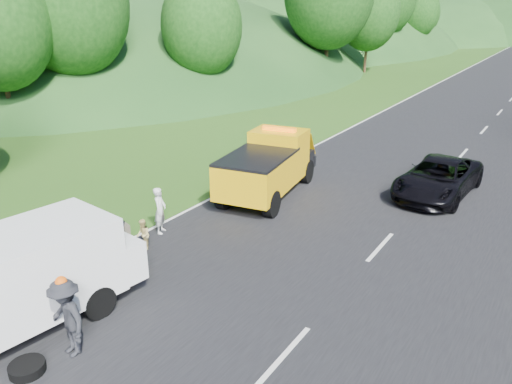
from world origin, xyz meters
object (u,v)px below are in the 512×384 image
Objects in this scene: child at (144,250)px; passing_suv at (436,195)px; spare_tire at (28,373)px; woman at (162,233)px; white_van at (2,284)px; worker at (73,354)px; tow_truck at (269,165)px; suitcase at (126,232)px.

passing_suv is (6.35, 9.58, 0.00)m from child.
woman is at bearing 109.46° from spare_tire.
white_van reaches higher than woman.
child is at bearing 128.23° from worker.
woman is 10.76m from passing_suv.
passing_suv is at bearing 93.35° from child.
spare_tire is at bearing -93.26° from tow_truck.
child is 0.19× the size of passing_suv.
white_van is 1.36× the size of passing_suv.
tow_truck is at bearing -37.17° from woman.
tow_truck is 11.20× the size of suitcase.
white_van is 5.18m from suitcase.
passing_suv is at bearing 22.64° from tow_truck.
child is at bearing -12.19° from suitcase.
passing_suv is at bearing -63.02° from woman.
worker is 0.93m from spare_tire.
passing_suv is at bearing 85.22° from worker.
worker is at bearing -179.48° from woman.
woman reaches higher than passing_suv.
white_van is (-0.29, -10.77, 0.12)m from tow_truck.
child is at bearing 174.43° from woman.
tow_truck is 3.86× the size of woman.
woman is 0.87× the size of worker.
woman is (-1.14, -4.91, -1.21)m from tow_truck.
child is 11.49m from passing_suv.
white_van reaches higher than passing_suv.
tow_truck is 1.18× the size of passing_suv.
spare_tire is at bearing -95.40° from worker.
white_van reaches higher than suitcase.
white_van is 2.04m from spare_tire.
woman is at bearing -125.11° from passing_suv.
passing_suv is (5.61, 3.46, -1.21)m from tow_truck.
child reaches higher than spare_tire.
suitcase is at bearing -124.31° from passing_suv.
tow_truck reaches higher than woman.
suitcase is at bearing -115.28° from tow_truck.
tow_truck is at bearing 73.72° from suitcase.
woman reaches higher than child.
tow_truck is 3.35× the size of worker.
suitcase reaches higher than spare_tire.
woman is 6.12m from worker.
passing_suv is (4.20, 13.94, 0.00)m from worker.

